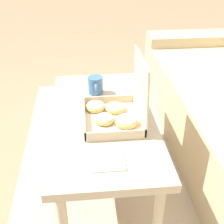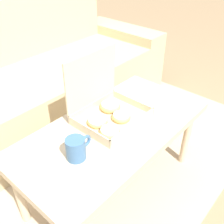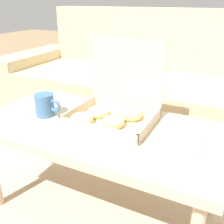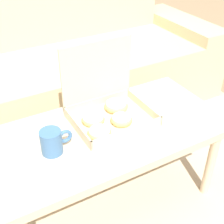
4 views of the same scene
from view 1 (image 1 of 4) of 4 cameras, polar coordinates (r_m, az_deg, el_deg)
ground_plane at (r=1.91m, az=2.21°, el=-12.59°), size 12.00×12.00×0.00m
area_rug at (r=1.96m, az=11.12°, el=-11.66°), size 2.65×1.86×0.01m
coffee_table at (r=1.64m, az=-1.73°, el=-2.31°), size 1.05×0.53×0.47m
pastry_box at (r=1.56m, az=1.00°, el=0.43°), size 0.35×0.29×0.34m
coffee_mug at (r=1.82m, az=-3.04°, el=4.88°), size 0.13×0.09×0.10m
napkin_stack at (r=1.32m, az=-0.77°, el=-8.83°), size 0.14×0.14×0.01m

